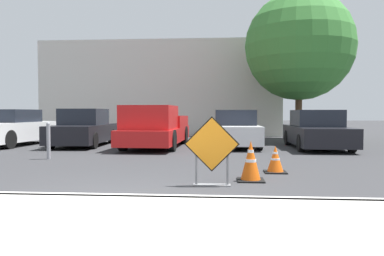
# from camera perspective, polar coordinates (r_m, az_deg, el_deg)

# --- Properties ---
(ground_plane) EXTENTS (96.00, 96.00, 0.00)m
(ground_plane) POSITION_cam_1_polar(r_m,az_deg,el_deg) (15.55, -1.52, -2.63)
(ground_plane) COLOR #333335
(sidewalk_strip) EXTENTS (23.63, 2.55, 0.14)m
(sidewalk_strip) POSITION_cam_1_polar(r_m,az_deg,el_deg) (4.62, -16.60, -14.01)
(sidewalk_strip) COLOR beige
(sidewalk_strip) RESTS_ON ground_plane
(curb_lip) EXTENTS (23.63, 0.20, 0.14)m
(curb_lip) POSITION_cam_1_polar(r_m,az_deg,el_deg) (5.79, -12.00, -10.60)
(curb_lip) COLOR beige
(curb_lip) RESTS_ON ground_plane
(road_closed_sign) EXTENTS (1.02, 0.20, 1.29)m
(road_closed_sign) POSITION_cam_1_polar(r_m,az_deg,el_deg) (6.93, 3.04, -3.35)
(road_closed_sign) COLOR black
(road_closed_sign) RESTS_ON ground_plane
(traffic_cone_nearest) EXTENTS (0.53, 0.53, 0.81)m
(traffic_cone_nearest) POSITION_cam_1_polar(r_m,az_deg,el_deg) (7.56, 8.93, -5.02)
(traffic_cone_nearest) COLOR black
(traffic_cone_nearest) RESTS_ON ground_plane
(traffic_cone_second) EXTENTS (0.49, 0.49, 0.61)m
(traffic_cone_second) POSITION_cam_1_polar(r_m,az_deg,el_deg) (8.70, 12.58, -4.74)
(traffic_cone_second) COLOR black
(traffic_cone_second) RESTS_ON ground_plane
(parked_car_nearest) EXTENTS (2.11, 4.44, 1.48)m
(parked_car_nearest) POSITION_cam_1_polar(r_m,az_deg,el_deg) (17.10, -26.02, -0.07)
(parked_car_nearest) COLOR white
(parked_car_nearest) RESTS_ON ground_plane
(parked_car_second) EXTENTS (1.94, 4.23, 1.51)m
(parked_car_second) POSITION_cam_1_polar(r_m,az_deg,el_deg) (15.91, -16.18, -0.14)
(parked_car_second) COLOR black
(parked_car_second) RESTS_ON ground_plane
(pickup_truck) EXTENTS (2.14, 5.43, 1.61)m
(pickup_truck) POSITION_cam_1_polar(r_m,az_deg,el_deg) (14.44, -5.69, -0.15)
(pickup_truck) COLOR red
(pickup_truck) RESTS_ON ground_plane
(parked_car_third) EXTENTS (1.90, 4.22, 1.46)m
(parked_car_third) POSITION_cam_1_polar(r_m,az_deg,el_deg) (14.93, 6.53, -0.28)
(parked_car_third) COLOR silver
(parked_car_third) RESTS_ON ground_plane
(parked_car_fourth) EXTENTS (1.94, 4.47, 1.45)m
(parked_car_fourth) POSITION_cam_1_polar(r_m,az_deg,el_deg) (14.95, 18.45, -0.41)
(parked_car_fourth) COLOR black
(parked_car_fourth) RESTS_ON ground_plane
(bollard_nearest) EXTENTS (0.12, 0.12, 1.08)m
(bollard_nearest) POSITION_cam_1_polar(r_m,az_deg,el_deg) (11.68, -21.03, -1.68)
(bollard_nearest) COLOR gray
(bollard_nearest) RESTS_ON ground_plane
(building_facade_backdrop) EXTENTS (14.13, 5.00, 5.55)m
(building_facade_backdrop) POSITION_cam_1_polar(r_m,az_deg,el_deg) (24.02, -4.26, 5.77)
(building_facade_backdrop) COLOR beige
(building_facade_backdrop) RESTS_ON ground_plane
(street_tree_behind_lot) EXTENTS (5.21, 5.21, 7.16)m
(street_tree_behind_lot) POSITION_cam_1_polar(r_m,az_deg,el_deg) (19.13, 16.04, 11.88)
(street_tree_behind_lot) COLOR #513823
(street_tree_behind_lot) RESTS_ON ground_plane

